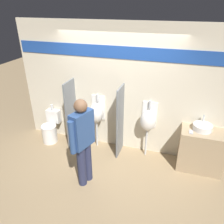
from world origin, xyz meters
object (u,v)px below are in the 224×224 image
at_px(sink_basin, 203,127).
at_px(toilet, 51,129).
at_px(urinal_far, 148,121).
at_px(person_in_vest, 83,140).
at_px(urinal_near_counter, 96,113).
at_px(cell_phone, 191,132).

bearing_deg(sink_basin, toilet, -178.43).
relative_size(urinal_far, person_in_vest, 0.75).
height_order(sink_basin, urinal_near_counter, urinal_near_counter).
relative_size(urinal_near_counter, toilet, 1.44).
relative_size(urinal_near_counter, urinal_far, 1.00).
xyz_separation_m(sink_basin, person_in_vest, (-1.94, -1.08, 0.01)).
relative_size(cell_phone, toilet, 0.16).
bearing_deg(urinal_near_counter, person_in_vest, -79.71).
height_order(sink_basin, urinal_far, urinal_far).
distance_m(sink_basin, toilet, 3.33).
height_order(sink_basin, cell_phone, sink_basin).
relative_size(cell_phone, urinal_far, 0.11).
height_order(urinal_far, person_in_vest, person_in_vest).
relative_size(toilet, person_in_vest, 0.52).
distance_m(urinal_far, toilet, 2.32).
distance_m(cell_phone, urinal_near_counter, 1.96).
height_order(toilet, person_in_vest, person_in_vest).
bearing_deg(toilet, cell_phone, -1.14).
xyz_separation_m(urinal_near_counter, person_in_vest, (0.21, -1.14, 0.08)).
relative_size(sink_basin, urinal_near_counter, 0.28).
distance_m(sink_basin, urinal_far, 1.03).
xyz_separation_m(cell_phone, toilet, (-3.08, 0.06, -0.55)).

